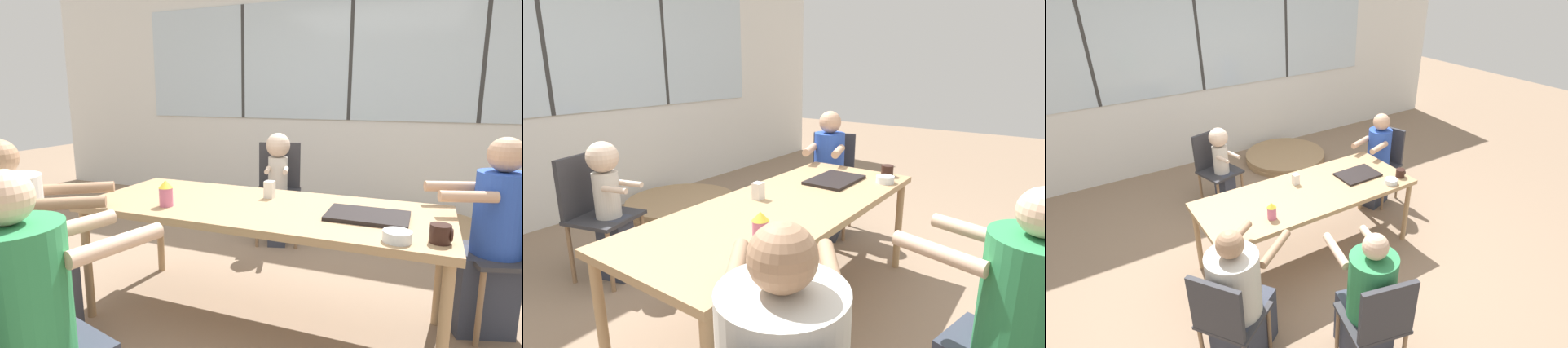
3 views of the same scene
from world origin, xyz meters
The scene contains 14 objects.
ground_plane centered at (0.00, 0.00, 0.00)m, with size 16.00×16.00×0.00m, color #8C725B.
wall_back_with_windows centered at (0.00, 2.63, 1.43)m, with size 8.40×0.08×2.80m.
dining_table centered at (0.00, 0.00, 0.65)m, with size 2.02×0.80×0.71m.
chair_for_woman_green_shirt centered at (1.36, 0.43, 0.53)m, with size 0.50×0.50×0.88m.
chair_for_toddler centered at (-0.39, 1.37, 0.53)m, with size 0.49×0.49×0.88m.
person_woman_green_shirt centered at (1.20, 0.39, 0.51)m, with size 0.53×0.39×1.10m.
person_man_teal_shirt centered at (-0.30, -1.22, 0.49)m, with size 0.44×0.64×1.11m.
person_toddler centered at (-0.35, 1.23, 0.53)m, with size 0.26×0.36×0.99m.
food_tray_dark centered at (0.59, -0.01, 0.72)m, with size 0.40×0.28×0.02m.
coffee_mug centered at (0.92, -0.25, 0.75)m, with size 0.09×0.09×0.08m.
sippy_cup centered at (-0.48, -0.21, 0.78)m, with size 0.08×0.08×0.15m.
milk_carton_small centered at (-0.02, 0.18, 0.76)m, with size 0.06×0.06×0.10m.
bowl_white_shallow centered at (0.75, -0.31, 0.73)m, with size 0.12×0.12×0.05m.
folded_table_stack centered at (0.87, 1.94, 0.06)m, with size 1.13×1.13×0.12m.
Camera 2 is at (-1.80, -1.29, 1.49)m, focal length 28.00 mm.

